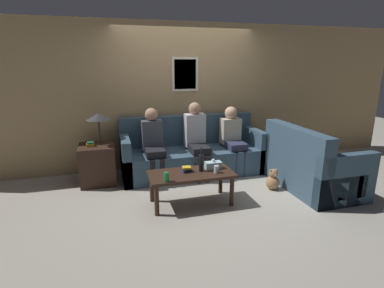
% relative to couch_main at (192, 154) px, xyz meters
% --- Properties ---
extents(ground_plane, '(16.00, 16.00, 0.00)m').
position_rel_couch_main_xyz_m(ground_plane, '(0.00, -0.55, -0.33)').
color(ground_plane, '#ADA899').
extents(wall_back, '(9.00, 0.08, 2.60)m').
position_rel_couch_main_xyz_m(wall_back, '(0.00, 0.47, 0.97)').
color(wall_back, tan).
rests_on(wall_back, ground_plane).
extents(couch_main, '(2.45, 0.91, 0.98)m').
position_rel_couch_main_xyz_m(couch_main, '(0.00, 0.00, 0.00)').
color(couch_main, '#385166').
rests_on(couch_main, ground_plane).
extents(couch_side, '(0.91, 1.46, 0.98)m').
position_rel_couch_main_xyz_m(couch_side, '(1.57, -1.20, 0.00)').
color(couch_side, '#385166').
rests_on(couch_side, ground_plane).
extents(coffee_table, '(1.15, 0.54, 0.45)m').
position_rel_couch_main_xyz_m(coffee_table, '(-0.35, -1.21, 0.06)').
color(coffee_table, '#382319').
rests_on(coffee_table, ground_plane).
extents(side_table_with_lamp, '(0.55, 0.55, 1.14)m').
position_rel_couch_main_xyz_m(side_table_with_lamp, '(-1.60, -0.07, 0.04)').
color(side_table_with_lamp, '#382319').
rests_on(side_table_with_lamp, ground_plane).
extents(wine_bottle, '(0.06, 0.06, 0.33)m').
position_rel_couch_main_xyz_m(wine_bottle, '(-0.20, -1.19, 0.25)').
color(wine_bottle, black).
rests_on(wine_bottle, coffee_table).
extents(drinking_glass, '(0.07, 0.07, 0.10)m').
position_rel_couch_main_xyz_m(drinking_glass, '(-0.02, -1.31, 0.17)').
color(drinking_glass, silver).
rests_on(drinking_glass, coffee_table).
extents(book_stack, '(0.15, 0.13, 0.07)m').
position_rel_couch_main_xyz_m(book_stack, '(-0.40, -1.15, 0.16)').
color(book_stack, navy).
rests_on(book_stack, coffee_table).
extents(soda_can, '(0.07, 0.07, 0.12)m').
position_rel_couch_main_xyz_m(soda_can, '(-0.74, -1.43, 0.18)').
color(soda_can, '#197A38').
rests_on(soda_can, coffee_table).
extents(tissue_box, '(0.23, 0.12, 0.14)m').
position_rel_couch_main_xyz_m(tissue_box, '(-0.01, -1.14, 0.18)').
color(tissue_box, silver).
rests_on(tissue_box, coffee_table).
extents(person_left, '(0.34, 0.61, 1.19)m').
position_rel_couch_main_xyz_m(person_left, '(-0.70, -0.16, 0.32)').
color(person_left, black).
rests_on(person_left, ground_plane).
extents(person_middle, '(0.34, 0.64, 1.25)m').
position_rel_couch_main_xyz_m(person_middle, '(0.04, -0.17, 0.34)').
color(person_middle, black).
rests_on(person_middle, ground_plane).
extents(person_right, '(0.34, 0.59, 1.16)m').
position_rel_couch_main_xyz_m(person_right, '(0.71, -0.16, 0.31)').
color(person_right, '#2D334C').
rests_on(person_right, ground_plane).
extents(teddy_bear, '(0.21, 0.21, 0.33)m').
position_rel_couch_main_xyz_m(teddy_bear, '(1.00, -1.09, -0.19)').
color(teddy_bear, '#A87A51').
rests_on(teddy_bear, ground_plane).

